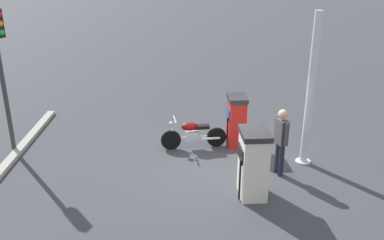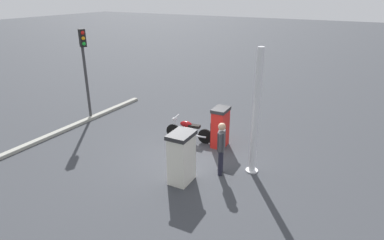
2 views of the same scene
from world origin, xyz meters
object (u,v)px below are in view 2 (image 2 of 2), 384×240
at_px(fuel_pump_near, 220,127).
at_px(motorcycle_near_pump, 188,130).
at_px(fuel_pump_far, 181,157).
at_px(roadside_traffic_light, 84,60).
at_px(attendant_person, 221,145).
at_px(canopy_support_pole, 256,116).

height_order(fuel_pump_near, motorcycle_near_pump, fuel_pump_near).
xyz_separation_m(fuel_pump_far, roadside_traffic_light, (6.23, -2.49, 1.86)).
relative_size(fuel_pump_far, roadside_traffic_light, 0.41).
bearing_deg(motorcycle_near_pump, roadside_traffic_light, 1.33).
bearing_deg(roadside_traffic_light, motorcycle_near_pump, -178.67).
bearing_deg(attendant_person, motorcycle_near_pump, -37.84).
distance_m(fuel_pump_far, attendant_person, 1.30).
xyz_separation_m(fuel_pump_near, motorcycle_near_pump, (1.25, 0.16, -0.32)).
distance_m(attendant_person, canopy_support_pole, 1.38).
bearing_deg(attendant_person, fuel_pump_far, 48.89).
bearing_deg(motorcycle_near_pump, attendant_person, 142.16).
xyz_separation_m(motorcycle_near_pump, canopy_support_pole, (-2.92, 1.00, 1.46)).
xyz_separation_m(fuel_pump_near, attendant_person, (-0.85, 1.79, 0.24)).
distance_m(roadside_traffic_light, canopy_support_pole, 7.98).
xyz_separation_m(fuel_pump_far, canopy_support_pole, (-1.67, -1.60, 1.09)).
distance_m(fuel_pump_far, motorcycle_near_pump, 2.91).
xyz_separation_m(motorcycle_near_pump, attendant_person, (-2.10, 1.63, 0.56)).
distance_m(motorcycle_near_pump, roadside_traffic_light, 5.45).
bearing_deg(fuel_pump_near, fuel_pump_far, 90.01).
height_order(motorcycle_near_pump, attendant_person, attendant_person).
relative_size(motorcycle_near_pump, canopy_support_pole, 0.48).
bearing_deg(fuel_pump_far, motorcycle_near_pump, -64.26).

